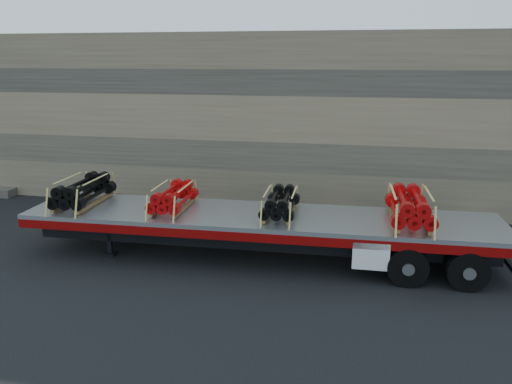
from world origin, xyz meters
TOP-DOWN VIEW (x-y plane):
  - ground at (0.00, 0.00)m, footprint 120.00×120.00m
  - rock_wall at (0.00, 6.50)m, footprint 44.00×3.00m
  - trailer at (-0.24, -0.04)m, footprint 14.43×3.13m
  - bundle_front at (-5.97, -0.19)m, footprint 1.23×2.38m
  - bundle_midfront at (-2.95, -0.11)m, footprint 1.08×2.08m
  - bundle_midrear at (0.42, -0.02)m, footprint 1.05×2.02m
  - bundle_rear at (4.16, 0.07)m, footprint 1.26×2.44m

SIDE VIEW (x-z plane):
  - ground at x=0.00m, z-range 0.00..0.00m
  - trailer at x=-0.24m, z-range 0.00..1.44m
  - bundle_midrear at x=0.42m, z-range 1.44..2.14m
  - bundle_midfront at x=-2.95m, z-range 1.44..2.17m
  - bundle_front at x=-5.97m, z-range 1.44..2.27m
  - bundle_rear at x=4.16m, z-range 1.44..2.29m
  - rock_wall at x=0.00m, z-range 0.00..7.00m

